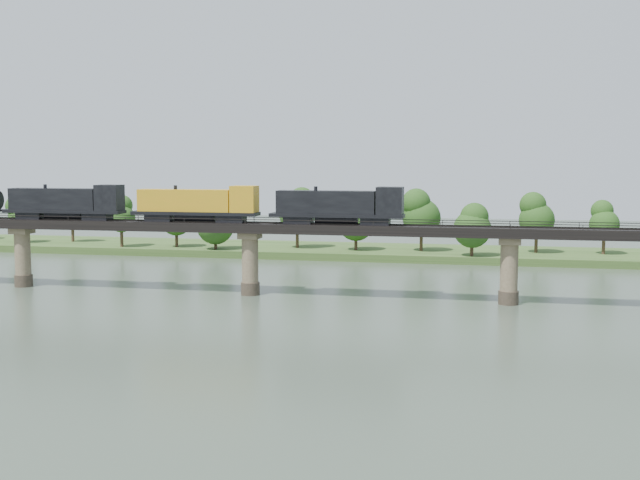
# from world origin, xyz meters

# --- Properties ---
(ground) EXTENTS (400.00, 400.00, 0.00)m
(ground) POSITION_xyz_m (0.00, 0.00, 0.00)
(ground) COLOR #334133
(ground) RESTS_ON ground
(far_bank) EXTENTS (300.00, 24.00, 1.60)m
(far_bank) POSITION_xyz_m (0.00, 85.00, 0.80)
(far_bank) COLOR #324F1F
(far_bank) RESTS_ON ground
(bridge) EXTENTS (236.00, 30.00, 11.50)m
(bridge) POSITION_xyz_m (0.00, 30.00, 5.46)
(bridge) COLOR #473A2D
(bridge) RESTS_ON ground
(bridge_superstructure) EXTENTS (220.00, 4.90, 0.75)m
(bridge_superstructure) POSITION_xyz_m (0.00, 30.00, 11.79)
(bridge_superstructure) COLOR black
(bridge_superstructure) RESTS_ON bridge
(far_treeline) EXTENTS (289.06, 17.54, 13.60)m
(far_treeline) POSITION_xyz_m (-8.21, 80.52, 8.83)
(far_treeline) COLOR #382619
(far_treeline) RESTS_ON far_bank
(freight_train) EXTENTS (84.42, 3.29, 5.81)m
(freight_train) POSITION_xyz_m (-16.55, 30.00, 14.28)
(freight_train) COLOR black
(freight_train) RESTS_ON bridge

